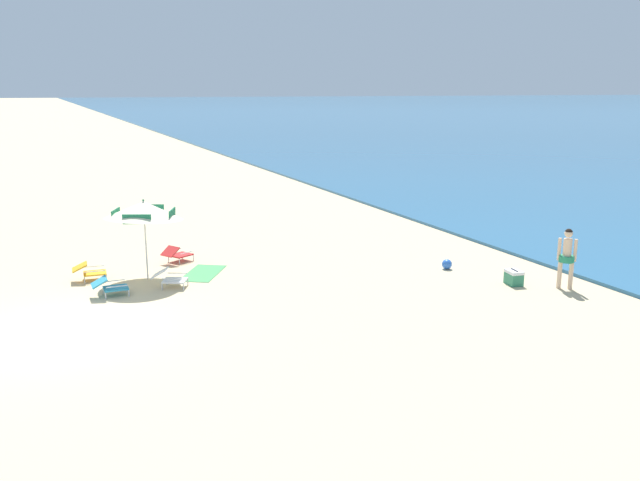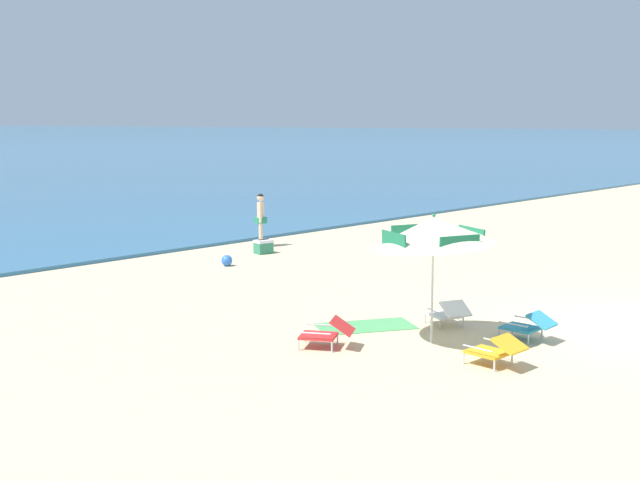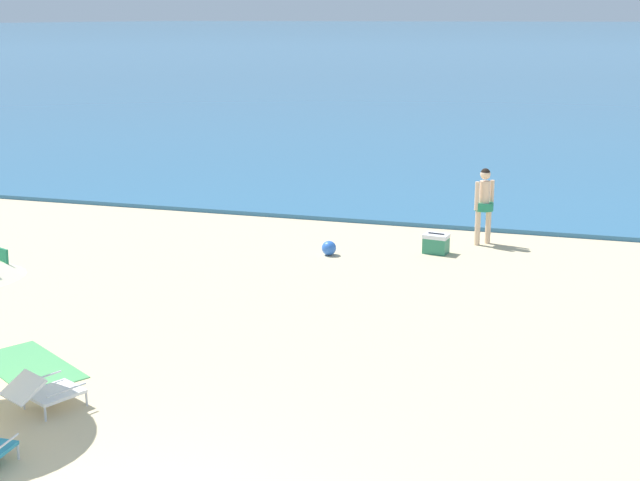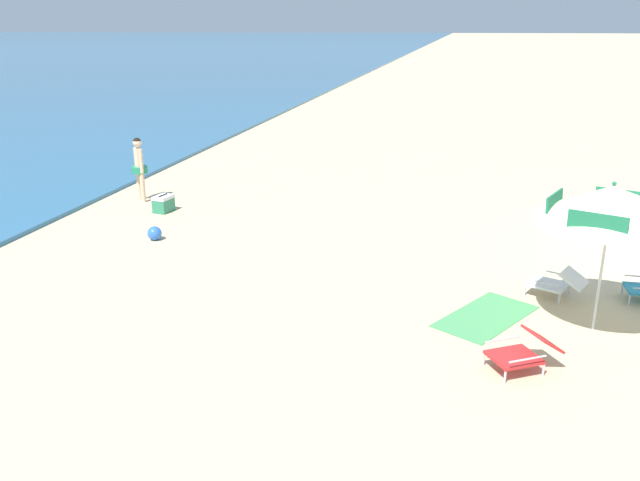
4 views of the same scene
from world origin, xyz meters
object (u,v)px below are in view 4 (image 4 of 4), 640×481
at_px(beach_umbrella_striped_main, 612,203).
at_px(lounge_chair_beside_umbrella, 557,282).
at_px(cooler_box, 163,204).
at_px(beach_ball, 155,233).
at_px(lounge_chair_spare_folded, 524,351).
at_px(beach_towel, 486,316).
at_px(person_standing_near_shore, 139,165).

relative_size(beach_umbrella_striped_main, lounge_chair_beside_umbrella, 2.92).
height_order(lounge_chair_beside_umbrella, cooler_box, lounge_chair_beside_umbrella).
bearing_deg(beach_ball, beach_umbrella_striped_main, -106.60).
xyz_separation_m(lounge_chair_spare_folded, beach_towel, (1.54, 0.42, -0.26)).
bearing_deg(person_standing_near_shore, cooler_box, -129.64).
height_order(lounge_chair_beside_umbrella, lounge_chair_spare_folded, lounge_chair_spare_folded).
bearing_deg(beach_towel, beach_ball, 70.57).
relative_size(lounge_chair_beside_umbrella, beach_towel, 0.57).
distance_m(lounge_chair_spare_folded, cooler_box, 9.92).
bearing_deg(beach_ball, cooler_box, 20.56).
bearing_deg(beach_towel, cooler_box, 59.45).
height_order(beach_umbrella_striped_main, lounge_chair_spare_folded, beach_umbrella_striped_main).
relative_size(beach_umbrella_striped_main, person_standing_near_shore, 1.84).
relative_size(lounge_chair_beside_umbrella, lounge_chair_spare_folded, 0.99).
bearing_deg(beach_umbrella_striped_main, beach_ball, 73.40).
height_order(beach_umbrella_striped_main, beach_ball, beach_umbrella_striped_main).
distance_m(lounge_chair_beside_umbrella, cooler_box, 9.28).
relative_size(beach_umbrella_striped_main, lounge_chair_spare_folded, 2.90).
xyz_separation_m(lounge_chair_beside_umbrella, beach_ball, (1.35, 7.86, -0.12)).
xyz_separation_m(beach_umbrella_striped_main, beach_towel, (0.09, 1.54, -1.94)).
distance_m(beach_umbrella_striped_main, cooler_box, 10.25).
bearing_deg(lounge_chair_beside_umbrella, beach_ball, 80.23).
bearing_deg(beach_ball, beach_towel, -109.43).
distance_m(lounge_chair_beside_umbrella, beach_ball, 7.98).
bearing_deg(person_standing_near_shore, beach_towel, -121.73).
distance_m(beach_ball, beach_towel, 7.13).
xyz_separation_m(beach_umbrella_striped_main, beach_ball, (2.46, 8.27, -1.80)).
xyz_separation_m(lounge_chair_spare_folded, beach_ball, (3.92, 7.15, -0.12)).
relative_size(lounge_chair_spare_folded, person_standing_near_shore, 0.63).
distance_m(lounge_chair_spare_folded, person_standing_near_shore, 11.23).
bearing_deg(beach_umbrella_striped_main, beach_towel, 86.58).
bearing_deg(lounge_chair_spare_folded, beach_ball, 61.29).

